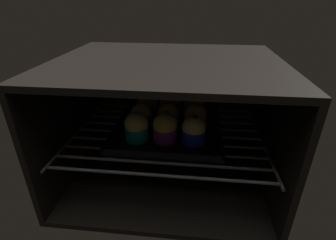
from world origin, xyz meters
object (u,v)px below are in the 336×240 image
Objects in this scene: muffin_row0_col2 at (194,130)px; muffin_row1_col0 at (141,115)px; muffin_row1_col2 at (195,117)px; muffin_row2_col0 at (148,104)px; muffin_row1_col1 at (167,116)px; muffin_row2_col2 at (194,106)px; baking_tray at (168,128)px; muffin_row2_col1 at (171,105)px; muffin_row0_col1 at (166,127)px; muffin_row0_col0 at (136,127)px.

muffin_row1_col0 is at bearing 153.77° from muffin_row0_col2.
muffin_row2_col0 is (-15.25, 8.08, -0.16)cm from muffin_row1_col2.
muffin_row2_col2 is at bearing 45.28° from muffin_row1_col1.
muffin_row1_col1 is (-0.35, 0.01, 4.11)cm from baking_tray.
muffin_row2_col0 is at bearing -179.98° from muffin_row2_col2.
muffin_row0_col2 is 0.96× the size of muffin_row2_col2.
baking_tray is 8.75cm from muffin_row2_col1.
muffin_row1_col2 is at bearing 43.50° from muffin_row0_col1.
muffin_row1_col1 is 0.93× the size of muffin_row2_col1.
muffin_row1_col0 is at bearing -93.53° from muffin_row2_col0.
muffin_row0_col0 is 1.03× the size of muffin_row0_col2.
muffin_row0_col2 is 15.44cm from muffin_row2_col2.
muffin_row0_col2 reaches higher than baking_tray.
muffin_row2_col1 reaches higher than muffin_row0_col0.
baking_tray is 11.58cm from muffin_row0_col2.
muffin_row2_col0 is at bearing 134.28° from muffin_row0_col2.
muffin_row0_col0 is at bearing -178.96° from muffin_row0_col2.
muffin_row1_col0 is 7.80cm from muffin_row2_col0.
muffin_row2_col2 is at bearing 46.51° from muffin_row0_col0.
muffin_row2_col1 is (0.20, 7.62, 4.30)cm from baking_tray.
muffin_row2_col2 is at bearing 1.08° from muffin_row2_col1.
muffin_row1_col1 is at bearing -94.13° from muffin_row2_col1.
muffin_row1_col1 is at bearing 178.70° from baking_tray.
muffin_row2_col0 is (0.19, 15.70, -0.09)cm from muffin_row0_col0.
muffin_row0_col0 is 1.08× the size of muffin_row1_col0.
muffin_row2_col1 is at bearing 88.49° from baking_tray.
muffin_row2_col2 reaches higher than muffin_row1_col1.
muffin_row0_col1 and muffin_row2_col1 have the same top height.
baking_tray is 3.81× the size of muffin_row2_col2.
muffin_row2_col1 is (-7.45, 15.30, 0.24)cm from muffin_row0_col2.
muffin_row2_col1 is 1.04× the size of muffin_row2_col2.
muffin_row2_col2 reaches higher than muffin_row0_col2.
muffin_row2_col1 is at bearing -0.97° from muffin_row2_col0.
muffin_row2_col0 is at bearing 179.03° from muffin_row2_col1.
muffin_row2_col1 is at bearing 43.47° from muffin_row1_col0.
muffin_row0_col2 is (7.32, -0.21, -0.22)cm from muffin_row0_col1.
muffin_row2_col0 is 0.99× the size of muffin_row2_col2.
muffin_row0_col1 is at bearing -136.50° from muffin_row1_col2.
baking_tray is at bearing 134.91° from muffin_row0_col2.
muffin_row0_col2 and muffin_row1_col1 have the same top height.
muffin_row1_col2 reaches higher than baking_tray.
muffin_row2_col2 is (14.71, 0.01, 0.14)cm from muffin_row2_col0.
muffin_row1_col2 is (15.73, -0.30, 0.38)cm from muffin_row1_col0.
muffin_row2_col0 is at bearing 133.64° from baking_tray.
muffin_row1_col2 is (8.21, -0.34, 0.19)cm from muffin_row1_col1.
muffin_row2_col2 is at bearing 27.13° from muffin_row1_col0.
muffin_row0_col0 is (-7.58, -7.96, 4.22)cm from baking_tray.
muffin_row0_col1 reaches higher than baking_tray.
muffin_row2_col1 is (8.07, 7.65, 0.39)cm from muffin_row1_col0.
muffin_row0_col1 reaches higher than muffin_row1_col2.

